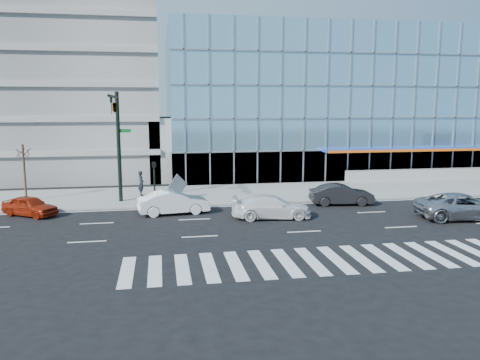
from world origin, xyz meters
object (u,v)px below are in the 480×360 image
at_px(red_sedan, 30,206).
at_px(pedestrian, 141,183).
at_px(traffic_signal, 116,120).
at_px(silver_suv, 463,206).
at_px(ped_signal_post, 154,176).
at_px(street_tree_near, 23,152).
at_px(tilted_panel, 178,186).
at_px(white_sedan, 174,202).
at_px(dark_sedan, 341,195).
at_px(white_suv, 271,207).

relative_size(red_sedan, pedestrian, 1.97).
xyz_separation_m(traffic_signal, red_sedan, (-5.56, -1.74, -5.51)).
distance_m(traffic_signal, silver_suv, 23.71).
bearing_deg(traffic_signal, ped_signal_post, 8.52).
bearing_deg(traffic_signal, red_sedan, -162.62).
relative_size(street_tree_near, red_sedan, 1.10).
height_order(ped_signal_post, street_tree_near, street_tree_near).
height_order(pedestrian, tilted_panel, pedestrian).
xyz_separation_m(silver_suv, red_sedan, (-27.47, 5.57, -0.16)).
bearing_deg(white_sedan, dark_sedan, -93.55).
xyz_separation_m(white_suv, red_sedan, (-15.47, 3.29, -0.09)).
distance_m(traffic_signal, white_sedan, 7.13).
relative_size(silver_suv, white_suv, 1.15).
bearing_deg(street_tree_near, ped_signal_post, -15.06).
relative_size(ped_signal_post, pedestrian, 1.53).
bearing_deg(white_sedan, street_tree_near, 54.38).
bearing_deg(dark_sedan, silver_suv, -125.36).
height_order(white_sedan, red_sedan, white_sedan).
xyz_separation_m(street_tree_near, white_suv, (16.92, -7.96, -3.04)).
relative_size(ped_signal_post, tilted_panel, 2.31).
relative_size(dark_sedan, pedestrian, 2.33).
bearing_deg(red_sedan, white_suv, -69.60).
height_order(silver_suv, pedestrian, pedestrian).
bearing_deg(ped_signal_post, pedestrian, 109.74).
distance_m(traffic_signal, ped_signal_post, 4.75).
relative_size(ped_signal_post, dark_sedan, 0.66).
distance_m(pedestrian, tilted_panel, 3.04).
bearing_deg(dark_sedan, white_sedan, 100.89).
relative_size(ped_signal_post, white_sedan, 0.64).
relative_size(silver_suv, red_sedan, 1.53).
bearing_deg(traffic_signal, silver_suv, -18.44).
xyz_separation_m(ped_signal_post, white_suv, (7.42, -5.40, -1.40)).
relative_size(white_sedan, tilted_panel, 3.63).
height_order(dark_sedan, red_sedan, dark_sedan).
xyz_separation_m(ped_signal_post, dark_sedan, (13.42, -2.26, -1.39)).
height_order(street_tree_near, white_sedan, street_tree_near).
bearing_deg(pedestrian, street_tree_near, 80.31).
bearing_deg(silver_suv, pedestrian, 69.12).
height_order(traffic_signal, red_sedan, traffic_signal).
height_order(street_tree_near, white_suv, street_tree_near).
bearing_deg(street_tree_near, red_sedan, -72.78).
relative_size(street_tree_near, white_sedan, 0.90).
bearing_deg(silver_suv, tilted_panel, 68.50).
height_order(street_tree_near, dark_sedan, street_tree_near).
bearing_deg(tilted_panel, ped_signal_post, -167.63).
relative_size(ped_signal_post, street_tree_near, 0.71).
xyz_separation_m(silver_suv, dark_sedan, (-6.00, 5.42, -0.06)).
relative_size(traffic_signal, tilted_panel, 6.15).
height_order(traffic_signal, dark_sedan, traffic_signal).
bearing_deg(white_sedan, white_suv, -117.86).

